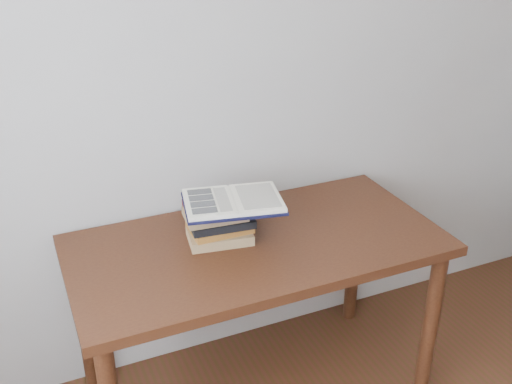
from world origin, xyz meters
name	(u,v)px	position (x,y,z in m)	size (l,w,h in m)	color
desk	(257,264)	(-0.08, 1.38, 0.63)	(1.35, 0.68, 0.72)	#442411
book_stack	(219,221)	(-0.20, 1.45, 0.80)	(0.25, 0.20, 0.14)	#9D6E51
open_book	(233,201)	(-0.16, 1.42, 0.88)	(0.39, 0.31, 0.03)	black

